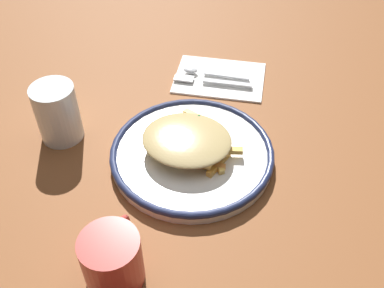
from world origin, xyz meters
name	(u,v)px	position (x,y,z in m)	size (l,w,h in m)	color
ground_plane	(192,159)	(0.00, 0.00, 0.00)	(2.60, 2.60, 0.00)	brown
plate	(192,154)	(0.00, 0.00, 0.01)	(0.30, 0.30, 0.03)	white
fries_heap	(188,141)	(0.00, 0.01, 0.04)	(0.19, 0.19, 0.04)	#F3C15E
napkin	(220,77)	(0.26, -0.01, 0.00)	(0.15, 0.20, 0.01)	white
fork	(212,81)	(0.23, 0.00, 0.01)	(0.02, 0.18, 0.01)	silver
spoon	(205,72)	(0.26, 0.03, 0.01)	(0.02, 0.15, 0.01)	silver
water_glass	(57,113)	(0.01, 0.26, 0.06)	(0.08, 0.08, 0.12)	silver
coffee_mug	(113,260)	(-0.26, 0.06, 0.05)	(0.12, 0.09, 0.09)	#B2352F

